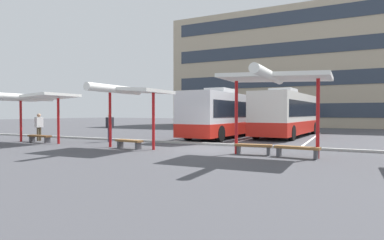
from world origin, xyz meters
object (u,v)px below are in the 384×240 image
object	(u,v)px
bench_0	(40,137)
waiting_passenger_1	(110,125)
waiting_shelter_2	(274,79)
bench_3	(297,149)
coach_bus_0	(228,115)
coach_bus_1	(288,115)
waiting_shelter_0	(35,98)
bench_2	(253,147)
waiting_passenger_0	(39,125)
bench_1	(129,142)
waiting_shelter_1	(128,91)

from	to	relation	value
bench_0	waiting_passenger_1	xyz separation A→B (m)	(3.35, 2.37, 0.68)
waiting_shelter_2	bench_3	size ratio (longest dim) A/B	2.57
coach_bus_0	coach_bus_1	xyz separation A→B (m)	(3.93, 2.54, 0.02)
waiting_shelter_0	bench_2	size ratio (longest dim) A/B	2.91
waiting_shelter_0	waiting_shelter_2	world-z (taller)	waiting_shelter_2
waiting_passenger_0	waiting_shelter_2	bearing A→B (deg)	-3.59
coach_bus_1	waiting_shelter_2	xyz separation A→B (m)	(1.37, -11.93, 1.54)
coach_bus_1	bench_2	xyz separation A→B (m)	(0.47, -11.65, -1.29)
coach_bus_1	waiting_shelter_0	size ratio (longest dim) A/B	2.35
waiting_shelter_0	bench_0	size ratio (longest dim) A/B	2.61
bench_1	bench_3	size ratio (longest dim) A/B	0.88
coach_bus_0	waiting_shelter_2	distance (m)	10.89
waiting_shelter_0	waiting_passenger_1	world-z (taller)	waiting_shelter_0
coach_bus_0	bench_1	xyz separation A→B (m)	(-1.75, -9.63, -1.27)
waiting_shelter_2	bench_1	bearing A→B (deg)	-178.05
waiting_passenger_1	coach_bus_0	bearing A→B (deg)	53.12
bench_2	waiting_passenger_0	xyz separation A→B (m)	(-14.15, 0.66, 0.69)
bench_1	waiting_passenger_0	bearing A→B (deg)	171.59
coach_bus_1	waiting_shelter_0	world-z (taller)	coach_bus_1
waiting_shelter_1	waiting_shelter_2	xyz separation A→B (m)	(7.05, 0.34, 0.32)
waiting_shelter_0	waiting_passenger_0	distance (m)	2.33
bench_1	waiting_passenger_1	distance (m)	4.44
coach_bus_1	waiting_shelter_0	bearing A→B (deg)	-135.79
waiting_shelter_0	bench_1	size ratio (longest dim) A/B	2.95
coach_bus_0	bench_0	xyz separation A→B (m)	(-8.58, -9.33, -1.26)
coach_bus_1	bench_1	bearing A→B (deg)	-115.00
waiting_shelter_0	waiting_passenger_0	world-z (taller)	waiting_shelter_0
bench_2	waiting_passenger_1	distance (m)	9.89
coach_bus_1	waiting_passenger_1	bearing A→B (deg)	-133.92
waiting_shelter_1	waiting_passenger_1	bearing A→B (deg)	141.62
coach_bus_0	bench_0	size ratio (longest dim) A/B	6.33
waiting_shelter_1	bench_3	xyz separation A→B (m)	(7.95, 0.49, -2.50)
waiting_shelter_1	bench_1	distance (m)	2.51
waiting_shelter_1	coach_bus_0	bearing A→B (deg)	79.83
coach_bus_0	waiting_shelter_0	world-z (taller)	coach_bus_0
bench_2	bench_1	bearing A→B (deg)	-175.15
bench_3	coach_bus_0	bearing A→B (deg)	123.86
bench_0	waiting_shelter_2	distance (m)	14.17
waiting_shelter_1	waiting_passenger_1	size ratio (longest dim) A/B	2.48
waiting_shelter_2	waiting_passenger_1	distance (m)	11.01
coach_bus_1	waiting_shelter_0	xyz separation A→B (m)	(-12.51, -12.17, 1.03)
waiting_shelter_0	bench_2	xyz separation A→B (m)	(12.98, 0.52, -2.32)
waiting_shelter_2	waiting_passenger_1	world-z (taller)	waiting_shelter_2
coach_bus_0	bench_0	bearing A→B (deg)	-132.59
bench_2	bench_3	xyz separation A→B (m)	(1.80, -0.14, 0.01)
bench_0	bench_1	world-z (taller)	same
bench_0	bench_2	distance (m)	12.98
waiting_shelter_1	waiting_shelter_2	bearing A→B (deg)	2.76
waiting_shelter_0	waiting_shelter_1	xyz separation A→B (m)	(6.84, -0.10, 0.19)
bench_2	waiting_passenger_1	xyz separation A→B (m)	(-9.63, 2.14, 0.69)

